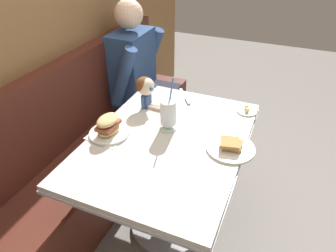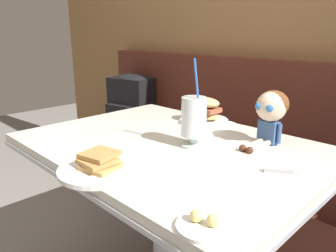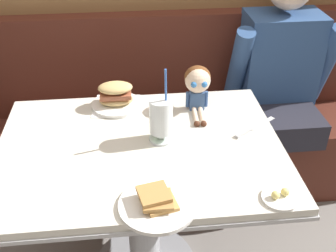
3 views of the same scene
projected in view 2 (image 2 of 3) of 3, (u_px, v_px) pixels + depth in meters
The scene contains 10 objects.
wood_panel_wall at pixel (288, 20), 1.67m from camera, with size 4.40×0.08×2.40m, color olive.
booth_bench at pixel (251, 188), 1.75m from camera, with size 2.60×0.48×1.00m.
diner_table at pixel (170, 190), 1.27m from camera, with size 1.11×0.81×0.74m.
toast_plate at pixel (100, 167), 0.96m from camera, with size 0.25×0.25×0.06m.
milkshake_glass at pixel (194, 119), 1.15m from camera, with size 0.10×0.10×0.32m.
sandwich_plate at pixel (204, 113), 1.47m from camera, with size 0.22×0.22×0.12m.
butter_saucer at pixel (204, 224), 0.68m from camera, with size 0.12×0.12×0.04m.
butter_knife at pixel (291, 172), 0.95m from camera, with size 0.20×0.15×0.01m.
seated_doll at pixel (271, 109), 1.17m from camera, with size 0.12×0.22×0.20m.
backpack at pixel (131, 101), 2.32m from camera, with size 0.33×0.29×0.41m.
Camera 2 is at (0.81, -0.64, 1.14)m, focal length 34.58 mm.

